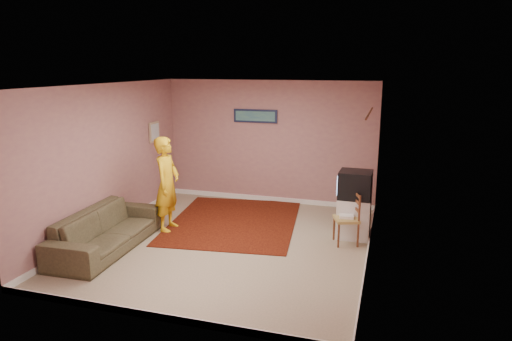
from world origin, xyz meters
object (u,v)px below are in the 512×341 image
(person, at_px, (167,184))
(crt_tv, at_px, (355,185))
(chair_b, at_px, (347,213))
(sofa, at_px, (107,230))
(chair_a, at_px, (354,193))
(tv_cabinet, at_px, (354,218))

(person, bearing_deg, crt_tv, -83.30)
(chair_b, distance_m, sofa, 3.90)
(chair_a, distance_m, chair_b, 1.02)
(chair_b, height_order, person, person)
(crt_tv, bearing_deg, tv_cabinet, 0.00)
(chair_a, height_order, chair_b, chair_a)
(tv_cabinet, bearing_deg, crt_tv, 178.48)
(person, bearing_deg, chair_a, -71.82)
(sofa, bearing_deg, chair_b, -72.04)
(crt_tv, bearing_deg, person, -168.33)
(sofa, bearing_deg, person, -27.67)
(person, bearing_deg, tv_cabinet, -83.32)
(crt_tv, bearing_deg, sofa, -154.30)
(crt_tv, xyz_separation_m, sofa, (-3.74, -1.68, -0.61))
(crt_tv, relative_size, chair_b, 1.13)
(crt_tv, xyz_separation_m, chair_b, (-0.09, -0.34, -0.40))
(tv_cabinet, distance_m, crt_tv, 0.58)
(chair_a, bearing_deg, crt_tv, -74.09)
(chair_a, bearing_deg, person, -147.57)
(person, bearing_deg, sofa, 151.09)
(crt_tv, distance_m, chair_b, 0.53)
(chair_a, bearing_deg, chair_b, -80.74)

